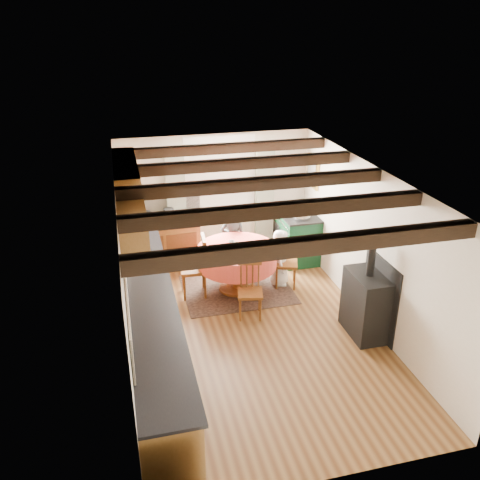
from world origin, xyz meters
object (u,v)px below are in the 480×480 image
object	(u,v)px
cup	(231,244)
aga_range	(296,236)
chair_left	(193,267)
child_right	(280,258)
child_far	(233,239)
cast_iron_stove	(368,288)
chair_right	(286,261)
chair_near	(250,291)
dining_table	(237,269)

from	to	relation	value
cup	aga_range	bearing A→B (deg)	30.50
chair_left	child_right	size ratio (longest dim) A/B	1.03
aga_range	child_far	world-z (taller)	child_far
aga_range	cast_iron_stove	bearing A→B (deg)	-87.63
aga_range	child_right	bearing A→B (deg)	-124.72
cup	chair_right	bearing A→B (deg)	-7.17
chair_right	cup	size ratio (longest dim) A/B	9.09
chair_near	chair_right	xyz separation A→B (m)	(0.86, 0.81, 0.02)
chair_left	child_far	xyz separation A→B (m)	(0.86, 0.75, 0.08)
aga_range	child_far	distance (m)	1.31
cast_iron_stove	child_far	xyz separation A→B (m)	(-1.40, 2.49, -0.15)
chair_right	child_right	bearing A→B (deg)	68.70
dining_table	chair_near	distance (m)	0.85
chair_left	cup	xyz separation A→B (m)	(0.66, 0.04, 0.33)
chair_near	cup	size ratio (longest dim) A/B	8.65
chair_near	chair_left	size ratio (longest dim) A/B	0.85
chair_left	dining_table	bearing A→B (deg)	92.02
aga_range	cup	size ratio (longest dim) A/B	9.85
chair_near	child_far	distance (m)	1.65
chair_near	cup	xyz separation A→B (m)	(-0.08, 0.92, 0.41)
chair_left	aga_range	xyz separation A→B (m)	(2.15, 0.92, -0.06)
child_far	cup	bearing A→B (deg)	87.92
chair_left	aga_range	bearing A→B (deg)	117.89
chair_right	child_far	size ratio (longest dim) A/B	0.77
cup	cast_iron_stove	bearing A→B (deg)	-48.23
chair_near	cast_iron_stove	distance (m)	1.77
chair_left	chair_right	size ratio (longest dim) A/B	1.12
cast_iron_stove	cup	size ratio (longest dim) A/B	14.72
aga_range	child_right	size ratio (longest dim) A/B	1.00
child_right	cup	bearing A→B (deg)	104.61
cast_iron_stove	dining_table	bearing A→B (deg)	131.58
child_right	cup	size ratio (longest dim) A/B	9.84
dining_table	child_far	bearing A→B (deg)	81.60
aga_range	chair_near	bearing A→B (deg)	-128.05
dining_table	cup	size ratio (longest dim) A/B	12.94
aga_range	chair_left	bearing A→B (deg)	-156.91
chair_left	child_far	bearing A→B (deg)	135.98
chair_near	cast_iron_stove	world-z (taller)	cast_iron_stove
chair_near	cast_iron_stove	bearing A→B (deg)	-16.77
chair_right	child_right	distance (m)	0.12
chair_near	child_right	size ratio (longest dim) A/B	0.88
aga_range	cast_iron_stove	xyz separation A→B (m)	(0.11, -2.66, 0.29)
chair_left	chair_right	distance (m)	1.60
child_right	chair_near	bearing A→B (deg)	156.28
cast_iron_stove	child_far	world-z (taller)	cast_iron_stove
dining_table	chair_near	world-z (taller)	chair_near
dining_table	aga_range	distance (m)	1.70
chair_near	cup	bearing A→B (deg)	107.60
dining_table	cast_iron_stove	xyz separation A→B (m)	(1.52, -1.71, 0.36)
child_far	child_right	world-z (taller)	child_far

